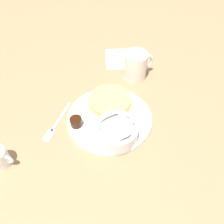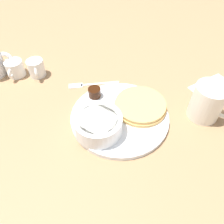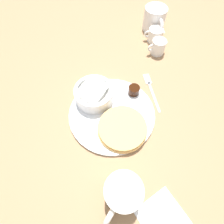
{
  "view_description": "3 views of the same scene",
  "coord_description": "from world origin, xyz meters",
  "px_view_note": "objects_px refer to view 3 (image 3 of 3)",
  "views": [
    {
      "loc": [
        -0.41,
        0.04,
        0.52
      ],
      "look_at": [
        -0.0,
        -0.01,
        0.04
      ],
      "focal_mm": 35.0,
      "sensor_mm": 36.0,
      "label": 1
    },
    {
      "loc": [
        -0.23,
        -0.3,
        0.44
      ],
      "look_at": [
        -0.02,
        0.01,
        0.03
      ],
      "focal_mm": 35.0,
      "sensor_mm": 36.0,
      "label": 2
    },
    {
      "loc": [
        0.2,
        -0.15,
        0.47
      ],
      "look_at": [
        0.0,
        -0.0,
        0.03
      ],
      "focal_mm": 28.0,
      "sensor_mm": 36.0,
      "label": 3
    }
  ],
  "objects_px": {
    "coffee_mug": "(122,194)",
    "second_mug": "(155,19)",
    "plate": "(112,114)",
    "creamer_pitcher_far": "(155,35)",
    "fork": "(151,87)",
    "bowl": "(94,94)",
    "creamer_pitcher_near": "(158,47)"
  },
  "relations": [
    {
      "from": "bowl",
      "to": "creamer_pitcher_far",
      "type": "bearing_deg",
      "value": 105.05
    },
    {
      "from": "coffee_mug",
      "to": "second_mug",
      "type": "bearing_deg",
      "value": 129.6
    },
    {
      "from": "creamer_pitcher_far",
      "to": "coffee_mug",
      "type": "bearing_deg",
      "value": -51.74
    },
    {
      "from": "fork",
      "to": "second_mug",
      "type": "bearing_deg",
      "value": 135.08
    },
    {
      "from": "creamer_pitcher_near",
      "to": "plate",
      "type": "bearing_deg",
      "value": -69.55
    },
    {
      "from": "bowl",
      "to": "second_mug",
      "type": "relative_size",
      "value": 1.01
    },
    {
      "from": "second_mug",
      "to": "bowl",
      "type": "bearing_deg",
      "value": -69.11
    },
    {
      "from": "creamer_pitcher_near",
      "to": "creamer_pitcher_far",
      "type": "bearing_deg",
      "value": 144.73
    },
    {
      "from": "bowl",
      "to": "second_mug",
      "type": "bearing_deg",
      "value": 110.89
    },
    {
      "from": "creamer_pitcher_far",
      "to": "second_mug",
      "type": "xyz_separation_m",
      "value": [
        -0.06,
        0.05,
        0.02
      ]
    },
    {
      "from": "plate",
      "to": "fork",
      "type": "distance_m",
      "value": 0.16
    },
    {
      "from": "coffee_mug",
      "to": "creamer_pitcher_far",
      "type": "distance_m",
      "value": 0.57
    },
    {
      "from": "coffee_mug",
      "to": "creamer_pitcher_far",
      "type": "height_order",
      "value": "coffee_mug"
    },
    {
      "from": "plate",
      "to": "bowl",
      "type": "xyz_separation_m",
      "value": [
        -0.07,
        -0.01,
        0.03
      ]
    },
    {
      "from": "plate",
      "to": "second_mug",
      "type": "height_order",
      "value": "second_mug"
    },
    {
      "from": "bowl",
      "to": "creamer_pitcher_far",
      "type": "distance_m",
      "value": 0.36
    },
    {
      "from": "creamer_pitcher_far",
      "to": "second_mug",
      "type": "bearing_deg",
      "value": 139.92
    },
    {
      "from": "creamer_pitcher_far",
      "to": "fork",
      "type": "xyz_separation_m",
      "value": [
        0.16,
        -0.17,
        -0.02
      ]
    },
    {
      "from": "second_mug",
      "to": "creamer_pitcher_near",
      "type": "bearing_deg",
      "value": -37.8
    },
    {
      "from": "coffee_mug",
      "to": "second_mug",
      "type": "xyz_separation_m",
      "value": [
        -0.41,
        0.5,
        -0.01
      ]
    },
    {
      "from": "creamer_pitcher_far",
      "to": "second_mug",
      "type": "distance_m",
      "value": 0.08
    },
    {
      "from": "creamer_pitcher_near",
      "to": "fork",
      "type": "distance_m",
      "value": 0.17
    },
    {
      "from": "bowl",
      "to": "fork",
      "type": "xyz_separation_m",
      "value": [
        0.07,
        0.17,
        -0.04
      ]
    },
    {
      "from": "creamer_pitcher_near",
      "to": "creamer_pitcher_far",
      "type": "distance_m",
      "value": 0.07
    },
    {
      "from": "fork",
      "to": "bowl",
      "type": "bearing_deg",
      "value": -111.47
    },
    {
      "from": "creamer_pitcher_far",
      "to": "fork",
      "type": "relative_size",
      "value": 0.44
    },
    {
      "from": "plate",
      "to": "second_mug",
      "type": "relative_size",
      "value": 2.24
    },
    {
      "from": "bowl",
      "to": "second_mug",
      "type": "height_order",
      "value": "second_mug"
    },
    {
      "from": "bowl",
      "to": "creamer_pitcher_far",
      "type": "height_order",
      "value": "bowl"
    },
    {
      "from": "plate",
      "to": "creamer_pitcher_near",
      "type": "xyz_separation_m",
      "value": [
        -0.11,
        0.29,
        0.02
      ]
    },
    {
      "from": "creamer_pitcher_near",
      "to": "fork",
      "type": "xyz_separation_m",
      "value": [
        0.11,
        -0.13,
        -0.03
      ]
    },
    {
      "from": "plate",
      "to": "creamer_pitcher_far",
      "type": "height_order",
      "value": "creamer_pitcher_far"
    }
  ]
}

